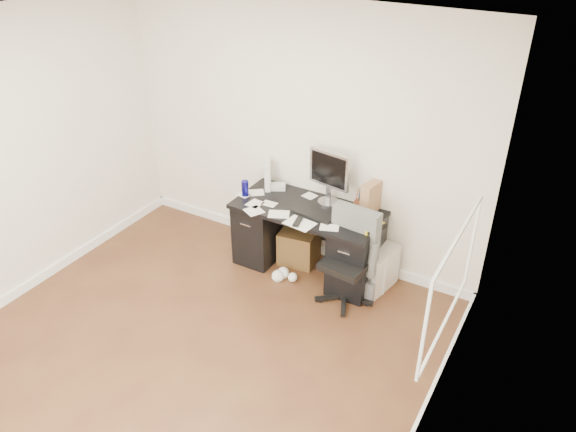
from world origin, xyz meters
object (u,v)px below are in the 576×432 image
object	(u,v)px
keyboard	(313,214)
office_chair	(346,259)
wicker_basket	(299,245)
desk	(307,237)
pc_tower	(380,270)
lcd_monitor	(329,178)

from	to	relation	value
keyboard	office_chair	world-z (taller)	office_chair
office_chair	wicker_basket	size ratio (longest dim) A/B	2.52
desk	office_chair	distance (m)	0.62
office_chair	pc_tower	world-z (taller)	office_chair
lcd_monitor	desk	bearing A→B (deg)	-114.43
desk	wicker_basket	bearing A→B (deg)	144.46
lcd_monitor	keyboard	distance (m)	0.41
office_chair	lcd_monitor	bearing A→B (deg)	138.51
desk	lcd_monitor	xyz separation A→B (m)	(0.13, 0.19, 0.64)
lcd_monitor	wicker_basket	size ratio (longest dim) A/B	1.52
pc_tower	wicker_basket	world-z (taller)	pc_tower
desk	keyboard	xyz separation A→B (m)	(0.11, -0.11, 0.36)
lcd_monitor	office_chair	bearing A→B (deg)	-37.03
desk	keyboard	size ratio (longest dim) A/B	3.42
pc_tower	keyboard	bearing A→B (deg)	-153.64
lcd_monitor	wicker_basket	distance (m)	0.90
wicker_basket	keyboard	bearing A→B (deg)	-38.92
desk	office_chair	world-z (taller)	office_chair
lcd_monitor	keyboard	bearing A→B (deg)	-83.83
keyboard	pc_tower	distance (m)	0.88
lcd_monitor	office_chair	distance (m)	0.84
lcd_monitor	wicker_basket	xyz separation A→B (m)	(-0.28, -0.09, -0.85)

